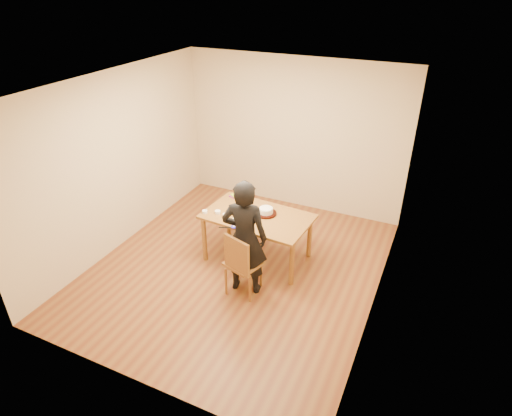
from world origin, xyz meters
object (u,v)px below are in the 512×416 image
at_px(dining_table, 257,217).
at_px(cake, 266,211).
at_px(cake_plate, 266,213).
at_px(person, 245,238).
at_px(dining_chair, 244,263).

bearing_deg(dining_table, cake, 47.80).
distance_m(cake_plate, cake, 0.04).
bearing_deg(cake, dining_table, -136.56).
bearing_deg(cake_plate, person, -86.27).
bearing_deg(cake, cake_plate, 0.00).
height_order(cake, person, person).
bearing_deg(cake_plate, cake, 0.00).
xyz_separation_m(dining_table, dining_chair, (0.15, -0.78, -0.28)).
distance_m(cake, person, 0.82).
xyz_separation_m(dining_table, person, (0.15, -0.73, 0.10)).
bearing_deg(cake, person, -86.27).
bearing_deg(dining_table, cake_plate, 47.80).
bearing_deg(dining_chair, cake_plate, 111.40).
relative_size(cake_plate, person, 0.19).
bearing_deg(person, dining_chair, 78.57).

